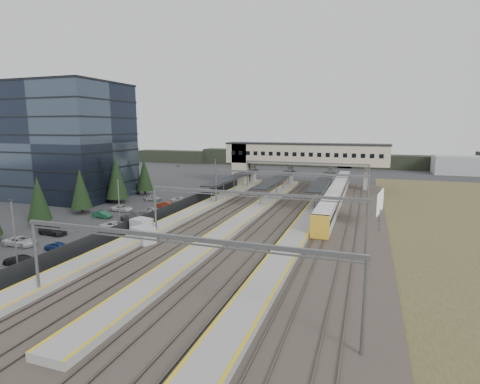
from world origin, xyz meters
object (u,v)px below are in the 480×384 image
at_px(train, 336,194).
at_px(relay_cabin_far, 142,227).
at_px(office_building, 66,141).
at_px(relay_cabin_near, 143,236).
at_px(billboard, 380,203).
at_px(footbridge, 294,156).

bearing_deg(train, relay_cabin_far, -127.23).
distance_m(office_building, relay_cabin_near, 43.26).
xyz_separation_m(relay_cabin_near, train, (21.61, 35.72, 0.66)).
distance_m(relay_cabin_far, train, 40.17).
bearing_deg(train, office_building, -168.00).
height_order(office_building, relay_cabin_near, office_building).
xyz_separation_m(office_building, train, (56.00, 11.90, -10.35)).
bearing_deg(billboard, train, 115.02).
xyz_separation_m(relay_cabin_near, billboard, (29.40, 19.03, 2.64)).
distance_m(footbridge, train, 22.71).
distance_m(relay_cabin_near, footbridge, 55.03).
bearing_deg(train, footbridge, 124.20).
height_order(office_building, train, office_building).
bearing_deg(relay_cabin_near, office_building, 145.30).
bearing_deg(billboard, relay_cabin_far, -154.53).
relative_size(footbridge, train, 0.75).
bearing_deg(office_building, footbridge, 34.47).
relative_size(office_building, relay_cabin_near, 7.19).
distance_m(relay_cabin_near, relay_cabin_far, 4.61).
height_order(relay_cabin_far, train, train).
xyz_separation_m(relay_cabin_near, footbridge, (9.31, 53.81, 6.75)).
bearing_deg(relay_cabin_near, train, 58.83).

